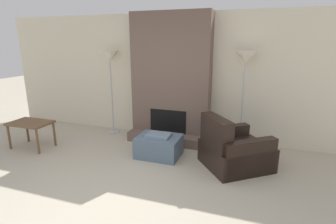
# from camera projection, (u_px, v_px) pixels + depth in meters

# --- Properties ---
(ground_plane) EXTENTS (24.00, 24.00, 0.00)m
(ground_plane) POSITION_uv_depth(u_px,v_px,m) (108.00, 204.00, 3.37)
(ground_plane) COLOR #B2A893
(wall_back) EXTENTS (8.28, 0.06, 2.60)m
(wall_back) POSITION_uv_depth(u_px,v_px,m) (174.00, 77.00, 5.56)
(wall_back) COLOR beige
(wall_back) RESTS_ON ground_plane
(fireplace) EXTENTS (1.63, 0.66, 2.60)m
(fireplace) POSITION_uv_depth(u_px,v_px,m) (171.00, 82.00, 5.36)
(fireplace) COLOR brown
(fireplace) RESTS_ON ground_plane
(ottoman) EXTENTS (0.77, 0.59, 0.42)m
(ottoman) POSITION_uv_depth(u_px,v_px,m) (159.00, 146.00, 4.76)
(ottoman) COLOR slate
(ottoman) RESTS_ON ground_plane
(armchair) EXTENTS (1.32, 1.30, 0.89)m
(armchair) POSITION_uv_depth(u_px,v_px,m) (232.00, 151.00, 4.32)
(armchair) COLOR black
(armchair) RESTS_ON ground_plane
(side_table) EXTENTS (0.78, 0.51, 0.52)m
(side_table) POSITION_uv_depth(u_px,v_px,m) (31.00, 125.00, 5.09)
(side_table) COLOR brown
(side_table) RESTS_ON ground_plane
(floor_lamp_left) EXTENTS (0.41, 0.41, 1.84)m
(floor_lamp_left) POSITION_uv_depth(u_px,v_px,m) (110.00, 60.00, 5.65)
(floor_lamp_left) COLOR #ADADB2
(floor_lamp_left) RESTS_ON ground_plane
(floor_lamp_right) EXTENTS (0.41, 0.41, 1.87)m
(floor_lamp_right) POSITION_uv_depth(u_px,v_px,m) (246.00, 62.00, 4.75)
(floor_lamp_right) COLOR #ADADB2
(floor_lamp_right) RESTS_ON ground_plane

